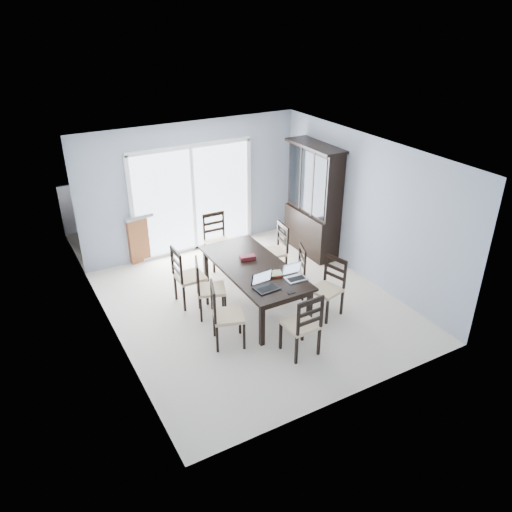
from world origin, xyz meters
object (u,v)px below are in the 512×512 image
object	(u,v)px
chair_end_far	(216,234)
chair_left_mid	(205,282)
china_hutch	(313,201)
cell_phone	(292,293)
game_box	(248,257)
chair_right_near	(330,280)
laptop_silver	(296,276)
dining_table	(254,270)
chair_left_far	(184,271)
chair_left_near	(221,308)
chair_right_far	(277,244)
hot_tub	(151,218)
chair_right_mid	(296,267)
chair_end_near	(305,320)
laptop_dark	(267,286)

from	to	relation	value
chair_end_far	chair_left_mid	bearing A→B (deg)	60.12
china_hutch	chair_end_far	xyz separation A→B (m)	(-1.92, 0.41, -0.44)
cell_phone	china_hutch	bearing A→B (deg)	54.03
game_box	cell_phone	bearing A→B (deg)	-87.49
game_box	chair_end_far	bearing A→B (deg)	86.86
china_hutch	chair_right_near	distance (m)	2.33
laptop_silver	chair_left_mid	bearing A→B (deg)	148.54
dining_table	chair_left_mid	bearing A→B (deg)	170.24
chair_right_near	cell_phone	bearing A→B (deg)	89.36
dining_table	cell_phone	distance (m)	1.01
chair_left_far	cell_phone	bearing A→B (deg)	33.82
chair_left_near	game_box	world-z (taller)	chair_left_near
chair_left_near	chair_right_far	size ratio (longest dim) A/B	1.01
cell_phone	chair_end_far	bearing A→B (deg)	94.39
china_hutch	cell_phone	distance (m)	2.99
chair_left_far	laptop_silver	xyz separation A→B (m)	(1.34, -1.30, 0.17)
chair_left_mid	chair_right_far	distance (m)	1.82
china_hutch	game_box	world-z (taller)	china_hutch
dining_table	cell_phone	bearing A→B (deg)	-85.48
china_hutch	laptop_silver	world-z (taller)	china_hutch
hot_tub	chair_right_mid	bearing A→B (deg)	-67.56
china_hutch	chair_left_far	world-z (taller)	china_hutch
chair_right_far	hot_tub	distance (m)	3.01
chair_end_far	hot_tub	world-z (taller)	chair_end_far
chair_right_mid	hot_tub	distance (m)	3.69
chair_right_far	laptop_silver	distance (m)	1.55
dining_table	chair_left_far	distance (m)	1.15
chair_right_mid	game_box	distance (m)	0.85
dining_table	chair_right_near	world-z (taller)	chair_right_near
chair_end_near	laptop_dark	xyz separation A→B (m)	(-0.15, 0.78, 0.19)
dining_table	hot_tub	bearing A→B (deg)	100.67
chair_left_near	chair_right_far	world-z (taller)	chair_left_near
dining_table	chair_left_far	size ratio (longest dim) A/B	1.84
chair_right_mid	chair_left_near	bearing A→B (deg)	129.83
laptop_dark	hot_tub	world-z (taller)	laptop_dark
laptop_dark	game_box	bearing A→B (deg)	75.45
laptop_dark	china_hutch	bearing A→B (deg)	38.89
chair_right_far	game_box	distance (m)	1.02
chair_right_near	china_hutch	bearing A→B (deg)	-42.55
chair_right_far	dining_table	bearing A→B (deg)	135.63
chair_right_near	hot_tub	world-z (taller)	chair_right_near
chair_left_far	chair_right_far	size ratio (longest dim) A/B	1.05
china_hutch	game_box	distance (m)	2.25
chair_left_far	china_hutch	bearing A→B (deg)	102.58
chair_end_far	chair_end_near	bearing A→B (deg)	88.83
chair_left_mid	chair_right_near	xyz separation A→B (m)	(1.78, -0.91, -0.01)
chair_left_mid	chair_left_far	size ratio (longest dim) A/B	0.95
china_hutch	chair_left_mid	distance (m)	3.08
chair_left_near	chair_end_near	world-z (taller)	chair_end_near
chair_left_near	laptop_dark	distance (m)	0.77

